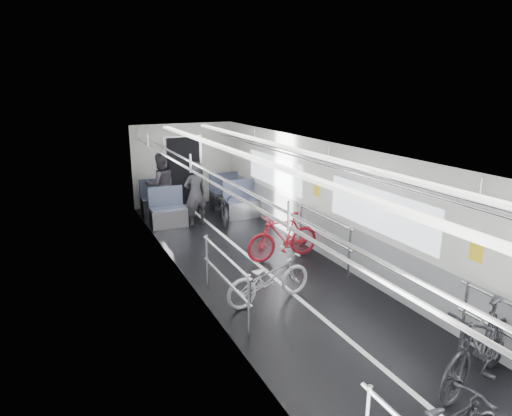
{
  "coord_description": "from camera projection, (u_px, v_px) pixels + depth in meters",
  "views": [
    {
      "loc": [
        -3.59,
        -5.97,
        3.53
      ],
      "look_at": [
        0.0,
        1.86,
        1.16
      ],
      "focal_mm": 32.0,
      "sensor_mm": 36.0,
      "label": 1
    }
  ],
  "objects": [
    {
      "name": "car_shell",
      "position": [
        258.0,
        211.0,
        8.87
      ],
      "size": [
        3.02,
        14.01,
        2.41
      ],
      "color": "black",
      "rests_on": "ground"
    },
    {
      "name": "bike_aisle",
      "position": [
        223.0,
        207.0,
        11.87
      ],
      "size": [
        0.9,
        1.63,
        0.81
      ],
      "primitive_type": "imported",
      "rotation": [
        0.0,
        0.0,
        -0.25
      ],
      "color": "black",
      "rests_on": "floor"
    },
    {
      "name": "person_standing",
      "position": [
        195.0,
        194.0,
        11.46
      ],
      "size": [
        0.67,
        0.51,
        1.65
      ],
      "primitive_type": "imported",
      "rotation": [
        0.0,
        0.0,
        3.35
      ],
      "color": "black",
      "rests_on": "floor"
    },
    {
      "name": "bike_left_far",
      "position": [
        269.0,
        278.0,
        7.53
      ],
      "size": [
        1.64,
        0.74,
        0.83
      ],
      "primitive_type": "imported",
      "rotation": [
        0.0,
        0.0,
        1.69
      ],
      "color": "silver",
      "rests_on": "floor"
    },
    {
      "name": "person_seated",
      "position": [
        160.0,
        185.0,
        12.36
      ],
      "size": [
        0.89,
        0.72,
        1.72
      ],
      "primitive_type": "imported",
      "rotation": [
        0.0,
        0.0,
        3.23
      ],
      "color": "#332E37",
      "rests_on": "floor"
    },
    {
      "name": "bike_right_near",
      "position": [
        480.0,
        346.0,
        5.38
      ],
      "size": [
        1.85,
        0.97,
        1.07
      ],
      "primitive_type": "imported",
      "rotation": [
        0.0,
        0.0,
        -1.29
      ],
      "color": "black",
      "rests_on": "floor"
    },
    {
      "name": "bike_right_far",
      "position": [
        283.0,
        236.0,
        9.35
      ],
      "size": [
        1.63,
        0.49,
        0.97
      ],
      "primitive_type": "imported",
      "rotation": [
        0.0,
        0.0,
        -1.55
      ],
      "color": "#B01522",
      "rests_on": "floor"
    }
  ]
}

